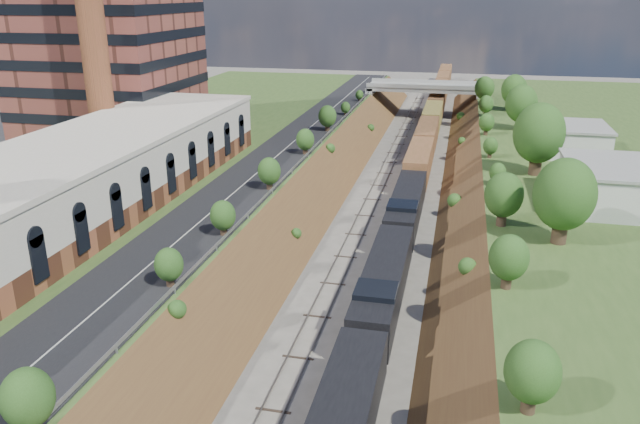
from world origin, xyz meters
TOP-DOWN VIEW (x-y plane):
  - platform_left at (-33.00, 60.00)m, footprint 44.00×180.00m
  - embankment_left at (-11.00, 60.00)m, footprint 10.00×180.00m
  - embankment_right at (11.00, 60.00)m, footprint 10.00×180.00m
  - rail_left_track at (-2.60, 60.00)m, footprint 1.58×180.00m
  - rail_right_track at (2.60, 60.00)m, footprint 1.58×180.00m
  - road at (-15.50, 60.00)m, footprint 8.00×180.00m
  - guardrail at (-11.40, 59.80)m, footprint 0.10×171.00m
  - commercial_building at (-28.00, 38.00)m, footprint 14.30×62.30m
  - overpass at (0.00, 122.00)m, footprint 24.50×8.30m
  - white_building_near at (23.50, 52.00)m, footprint 9.00×12.00m
  - white_building_far at (23.00, 74.00)m, footprint 8.00×10.00m
  - tree_right_large at (17.00, 40.00)m, footprint 5.25×5.25m
  - tree_left_crest at (-11.80, 20.00)m, footprint 2.45×2.45m
  - freight_train at (2.60, 97.18)m, footprint 3.22×180.88m

SIDE VIEW (x-z plane):
  - embankment_left at x=-11.00m, z-range -5.00..5.00m
  - embankment_right at x=11.00m, z-range -5.00..5.00m
  - rail_left_track at x=-2.60m, z-range 0.00..0.18m
  - rail_right_track at x=2.60m, z-range 0.00..0.18m
  - platform_left at x=-33.00m, z-range 0.00..5.00m
  - freight_train at x=2.60m, z-range 0.35..5.11m
  - overpass at x=0.00m, z-range 1.22..8.62m
  - road at x=-15.50m, z-range 5.00..5.10m
  - guardrail at x=-11.40m, z-range 5.20..5.90m
  - white_building_far at x=23.00m, z-range 5.00..8.60m
  - white_building_near at x=23.50m, z-range 5.00..9.00m
  - tree_left_crest at x=-11.80m, z-range 5.26..8.82m
  - commercial_building at x=-28.00m, z-range 5.01..12.01m
  - tree_right_large at x=17.00m, z-range 5.58..13.19m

